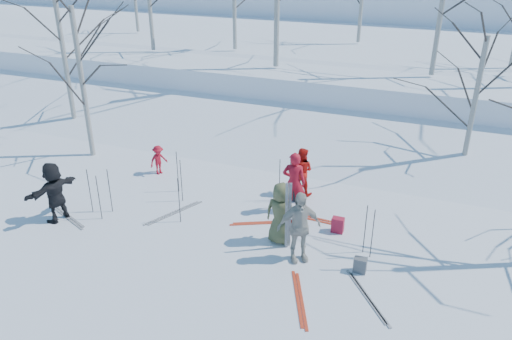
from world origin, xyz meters
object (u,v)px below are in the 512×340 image
at_px(skier_olive_center, 281,213).
at_px(backpack_grey, 360,265).
at_px(skier_red_seated, 159,160).
at_px(skier_cream_east, 299,227).
at_px(skier_grey_west, 54,192).
at_px(skier_redor_behind, 301,171).
at_px(backpack_red, 338,225).
at_px(skier_red_north, 294,182).
at_px(dog, 301,214).
at_px(backpack_dark, 295,194).

xyz_separation_m(skier_olive_center, backpack_grey, (2.18, -0.55, -0.64)).
distance_m(skier_red_seated, skier_cream_east, 6.47).
xyz_separation_m(skier_red_seated, skier_grey_west, (-1.05, -3.60, 0.36)).
distance_m(skier_redor_behind, backpack_grey, 4.15).
height_order(skier_redor_behind, backpack_grey, skier_redor_behind).
relative_size(skier_cream_east, backpack_red, 4.37).
distance_m(skier_red_north, skier_redor_behind, 1.12).
distance_m(skier_olive_center, dog, 1.25).
distance_m(skier_red_seated, backpack_dark, 4.78).
bearing_deg(skier_olive_center, skier_red_seated, -22.18).
height_order(skier_grey_west, backpack_grey, skier_grey_west).
height_order(skier_grey_west, dog, skier_grey_west).
bearing_deg(skier_olive_center, backpack_grey, 168.91).
xyz_separation_m(skier_redor_behind, backpack_red, (1.56, -1.76, -0.54)).
bearing_deg(skier_cream_east, skier_olive_center, 104.12).
height_order(skier_redor_behind, backpack_dark, skier_redor_behind).
bearing_deg(backpack_dark, dog, -66.30).
height_order(skier_redor_behind, dog, skier_redor_behind).
height_order(dog, backpack_grey, dog).
relative_size(backpack_red, backpack_grey, 1.11).
bearing_deg(skier_red_north, skier_red_seated, -19.31).
bearing_deg(skier_red_seated, skier_cream_east, -92.83).
height_order(dog, backpack_dark, dog).
relative_size(skier_olive_center, backpack_dark, 4.17).
bearing_deg(backpack_grey, dog, 139.98).
xyz_separation_m(skier_olive_center, skier_grey_west, (-6.12, -1.20, 0.03)).
bearing_deg(skier_red_north, dog, 113.83).
bearing_deg(skier_cream_east, skier_redor_behind, 71.53).
distance_m(dog, backpack_red, 1.07).
bearing_deg(backpack_red, dog, 174.96).
relative_size(skier_grey_west, backpack_grey, 4.55).
relative_size(skier_red_north, backpack_grey, 4.78).
bearing_deg(backpack_red, skier_red_north, 155.64).
bearing_deg(skier_redor_behind, skier_grey_west, 35.70).
height_order(skier_redor_behind, skier_grey_west, skier_grey_west).
bearing_deg(skier_red_north, backpack_grey, 126.04).
height_order(skier_olive_center, skier_grey_west, skier_grey_west).
distance_m(skier_red_seated, dog, 5.45).
distance_m(skier_olive_center, skier_cream_east, 0.89).
distance_m(skier_grey_west, backpack_grey, 8.35).
bearing_deg(skier_grey_west, backpack_red, 118.39).
distance_m(backpack_red, backpack_grey, 1.78).
height_order(skier_olive_center, skier_red_north, skier_red_north).
height_order(skier_cream_east, dog, skier_cream_east).
bearing_deg(backpack_grey, backpack_red, 119.88).
distance_m(dog, backpack_dark, 1.29).
bearing_deg(skier_red_seated, backpack_grey, -87.43).
bearing_deg(skier_olive_center, skier_grey_west, 14.22).
bearing_deg(skier_grey_west, skier_cream_east, 107.01).
relative_size(skier_redor_behind, backpack_grey, 3.96).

